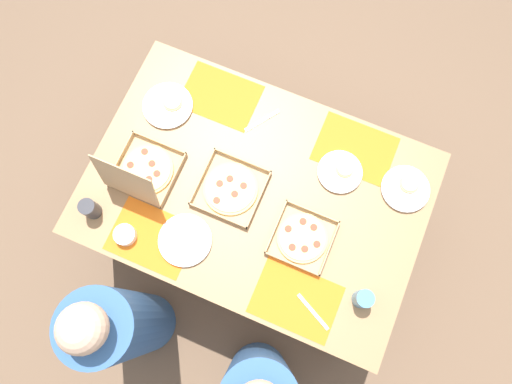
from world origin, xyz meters
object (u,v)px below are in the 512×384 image
(cup_clear_left, at_px, (90,209))
(condiment_bowl, at_px, (125,235))
(pizza_box_center, at_px, (302,238))
(cup_clear_right, at_px, (363,299))
(plate_near_right, at_px, (340,172))
(plate_far_left, at_px, (185,240))
(diner_right_seat, at_px, (124,325))
(plate_near_left, at_px, (406,188))
(pizza_box_edge_far, at_px, (143,172))
(pizza_box_corner_right, at_px, (231,188))
(plate_far_right, at_px, (168,105))

(cup_clear_left, relative_size, condiment_bowl, 1.12)
(pizza_box_center, height_order, cup_clear_right, cup_clear_right)
(plate_near_right, distance_m, plate_far_left, 0.77)
(plate_near_right, distance_m, diner_right_seat, 1.24)
(plate_near_left, height_order, cup_clear_left, cup_clear_left)
(plate_far_left, xyz_separation_m, cup_clear_left, (0.43, 0.04, 0.05))
(pizza_box_edge_far, distance_m, cup_clear_right, 1.11)
(pizza_box_center, distance_m, plate_near_left, 0.53)
(pizza_box_corner_right, distance_m, condiment_bowl, 0.51)
(pizza_box_edge_far, bearing_deg, plate_near_left, -160.17)
(pizza_box_corner_right, height_order, plate_near_right, pizza_box_corner_right)
(pizza_box_edge_far, height_order, plate_near_right, pizza_box_edge_far)
(plate_near_left, distance_m, cup_clear_left, 1.41)
(plate_near_left, xyz_separation_m, plate_far_left, (0.82, 0.60, -0.00))
(pizza_box_edge_far, relative_size, condiment_bowl, 3.23)
(pizza_box_edge_far, height_order, cup_clear_right, pizza_box_edge_far)
(cup_clear_right, distance_m, diner_right_seat, 1.11)
(pizza_box_edge_far, distance_m, plate_near_right, 0.90)
(condiment_bowl, bearing_deg, plate_near_left, -147.29)
(pizza_box_corner_right, distance_m, cup_clear_left, 0.62)
(plate_near_left, bearing_deg, cup_clear_right, 87.69)
(plate_far_right, xyz_separation_m, cup_clear_right, (-1.15, 0.49, 0.04))
(plate_near_left, bearing_deg, plate_near_right, 7.85)
(plate_far_right, bearing_deg, cup_clear_left, 81.89)
(plate_near_right, xyz_separation_m, cup_clear_left, (0.95, 0.60, 0.04))
(pizza_box_center, xyz_separation_m, plate_near_left, (-0.35, -0.39, -0.00))
(pizza_box_corner_right, bearing_deg, plate_near_left, -156.94)
(plate_far_right, height_order, cup_clear_right, cup_clear_right)
(pizza_box_edge_far, relative_size, cup_clear_left, 2.88)
(pizza_box_center, xyz_separation_m, plate_far_right, (0.82, -0.34, -0.00))
(cup_clear_left, bearing_deg, condiment_bowl, 167.17)
(pizza_box_center, distance_m, cup_clear_left, 0.94)
(condiment_bowl, relative_size, diner_right_seat, 0.08)
(plate_near_right, bearing_deg, plate_far_left, 47.28)
(pizza_box_corner_right, relative_size, diner_right_seat, 0.25)
(plate_near_left, bearing_deg, condiment_bowl, 32.71)
(plate_near_left, height_order, condiment_bowl, condiment_bowl)
(plate_far_right, distance_m, plate_near_left, 1.17)
(plate_near_left, height_order, plate_far_left, plate_near_left)
(cup_clear_left, bearing_deg, diner_right_seat, 125.03)
(pizza_box_corner_right, bearing_deg, plate_near_right, -147.92)
(condiment_bowl, bearing_deg, plate_near_right, -140.00)
(pizza_box_center, bearing_deg, condiment_bowl, 22.12)
(pizza_box_corner_right, bearing_deg, plate_far_left, 73.00)
(plate_far_left, distance_m, cup_clear_right, 0.80)
(plate_near_left, relative_size, diner_right_seat, 0.19)
(plate_near_left, distance_m, cup_clear_right, 0.54)
(plate_far_left, relative_size, cup_clear_right, 2.26)
(plate_far_right, distance_m, diner_right_seat, 1.06)
(pizza_box_center, height_order, plate_far_left, pizza_box_center)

